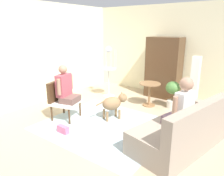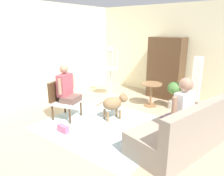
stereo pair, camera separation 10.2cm
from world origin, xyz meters
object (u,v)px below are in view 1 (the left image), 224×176
armchair (61,97)px  column_lamp (194,87)px  couch (183,131)px  potted_plant (173,91)px  person_on_armchair (66,88)px  round_end_table (150,91)px  handbag (63,129)px  armoire_cabinet (164,68)px  dog (114,103)px  person_on_couch (182,106)px  bird_cage_stand (109,68)px

armchair → column_lamp: bearing=39.9°
couch → potted_plant: size_ratio=2.76×
person_on_armchair → round_end_table: bearing=58.4°
person_on_armchair → handbag: bearing=-49.5°
round_end_table → column_lamp: (1.12, 0.09, 0.29)m
round_end_table → armoire_cabinet: size_ratio=0.35×
armchair → round_end_table: armchair is taller
person_on_armchair → handbag: size_ratio=3.21×
round_end_table → dog: bearing=-103.0°
column_lamp → armoire_cabinet: 1.48m
column_lamp → armchair: bearing=-140.1°
person_on_couch → person_on_armchair: (-2.55, -0.34, -0.03)m
potted_plant → handbag: (-1.28, -2.67, -0.38)m
person_on_armchair → bird_cage_stand: bird_cage_stand is taller
bird_cage_stand → potted_plant: size_ratio=2.13×
armchair → dog: bearing=33.8°
bird_cage_stand → armoire_cabinet: 1.67m
column_lamp → potted_plant: bearing=167.3°
person_on_armchair → round_end_table: size_ratio=1.33×
bird_cage_stand → column_lamp: size_ratio=1.08×
person_on_couch → potted_plant: (-0.81, 1.78, -0.33)m
armoire_cabinet → couch: bearing=-59.9°
bird_cage_stand → potted_plant: bearing=7.0°
couch → armoire_cabinet: size_ratio=1.11×
couch → dog: 1.74m
person_on_armchair → column_lamp: bearing=41.1°
person_on_couch → armoire_cabinet: 2.92m
column_lamp → armoire_cabinet: size_ratio=0.79×
round_end_table → bird_cage_stand: 1.46m
bird_cage_stand → column_lamp: (2.50, 0.11, -0.19)m
person_on_armchair → dog: (0.88, 0.65, -0.37)m
person_on_armchair → column_lamp: (2.30, 2.00, -0.05)m
person_on_couch → potted_plant: bearing=114.4°
armchair → person_on_armchair: bearing=15.2°
couch → person_on_couch: person_on_couch is taller
bird_cage_stand → person_on_couch: bearing=-29.3°
bird_cage_stand → person_on_armchair: bearing=-84.0°
couch → handbag: (-2.14, -0.91, -0.24)m
armchair → person_on_couch: 2.73m
round_end_table → potted_plant: bearing=20.5°
armchair → bird_cage_stand: (-0.06, 1.93, 0.39)m
handbag → bird_cage_stand: bearing=105.2°
couch → handbag: bearing=-156.9°
couch → dog: couch is taller
person_on_armchair → potted_plant: person_on_armchair is taller
person_on_couch → bird_cage_stand: (-2.75, 1.54, 0.11)m
dog → handbag: dog is taller
couch → round_end_table: (-1.42, 1.55, 0.11)m
person_on_couch → couch: bearing=25.6°
round_end_table → armoire_cabinet: 1.09m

